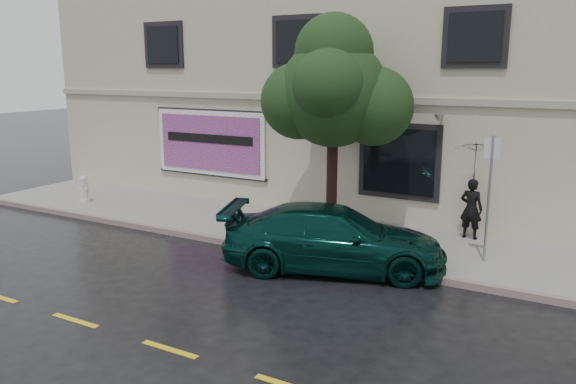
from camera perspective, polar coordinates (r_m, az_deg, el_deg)
The scene contains 12 objects.
ground at distance 13.37m, azimuth -9.30°, elevation -7.13°, with size 90.00×90.00×0.00m, color black.
sidewalk at distance 15.90m, azimuth -2.07°, elevation -3.51°, with size 20.00×3.50×0.15m, color gray.
curb at distance 14.49m, azimuth -5.64°, elevation -5.16°, with size 20.00×0.18×0.16m, color gray.
road_marking at distance 11.05m, azimuth -20.80°, elevation -12.10°, with size 19.00×0.12×0.01m, color gold.
building at distance 20.44m, azimuth 6.29°, elevation 9.74°, with size 20.00×8.12×7.00m.
billboard at distance 18.61m, azimuth -7.95°, elevation 4.96°, with size 4.30×0.16×2.20m.
car at distance 12.65m, azimuth 4.65°, elevation -4.71°, with size 2.18×4.94×1.44m, color #08302A.
pedestrian at distance 15.09m, azimuth 18.12°, elevation -1.62°, with size 0.57×0.38×1.57m, color black.
umbrella at distance 14.86m, azimuth 18.42°, elevation 2.83°, with size 1.09×1.09×0.81m, color black.
street_tree at distance 14.43m, azimuth 4.63°, elevation 9.92°, with size 2.75×2.75×5.07m.
fire_hydrant at distance 19.54m, azimuth -20.01°, elevation 0.30°, with size 0.36×0.34×0.89m.
sign_pole at distance 13.19m, azimuth 19.78°, elevation 0.35°, with size 0.35×0.06×2.86m.
Camera 1 is at (7.89, -9.84, 4.45)m, focal length 35.00 mm.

